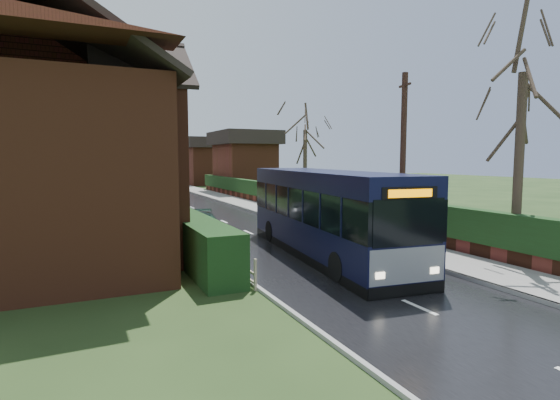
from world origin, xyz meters
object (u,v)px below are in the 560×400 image
car_silver (183,218)px  bus_stop_sign (353,199)px  bus (326,214)px  brick_house (42,140)px  telegraph_pole (403,159)px  car_green (201,229)px

car_silver → bus_stop_sign: bus_stop_sign is taller
bus → car_silver: (-3.64, 7.99, -0.93)m
brick_house → telegraph_pole: brick_house is taller
bus → bus_stop_sign: bus is taller
bus → car_silver: bearing=120.6°
car_silver → bus_stop_sign: 8.58m
bus → telegraph_pole: telegraph_pole is taller
car_green → car_silver: bearing=95.3°
brick_house → car_silver: brick_house is taller
bus → telegraph_pole: (3.96, 0.45, 2.04)m
car_silver → telegraph_pole: telegraph_pole is taller
car_silver → telegraph_pole: (7.60, -7.54, 2.97)m
car_silver → car_green: size_ratio=0.84×
bus → car_green: (-3.74, 4.04, -0.92)m
car_silver → car_green: bearing=-102.5°
car_silver → bus: bearing=-76.5°
car_silver → bus_stop_sign: bearing=-47.9°
bus_stop_sign → car_green: bearing=-165.3°
brick_house → bus: bearing=-26.7°
brick_house → bus_stop_sign: (12.73, -1.93, -2.58)m
brick_house → telegraph_pole: bearing=-17.9°
brick_house → bus_stop_sign: 13.14m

